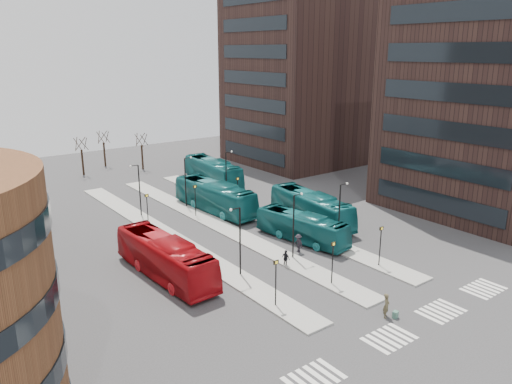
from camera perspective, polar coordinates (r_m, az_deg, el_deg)
ground at (r=35.17m, az=21.40°, el=-17.55°), size 160.00×160.00×0.00m
island_left at (r=52.85m, az=-9.93°, el=-5.02°), size 2.50×45.00×0.15m
island_mid at (r=55.63m, az=-4.44°, el=-3.74°), size 2.50×45.00×0.15m
island_right at (r=58.89m, az=0.47°, el=-2.56°), size 2.50×45.00×0.15m
suitcase at (r=38.63m, az=15.64°, el=-13.34°), size 0.48×0.41×0.52m
red_bus at (r=43.47m, az=-10.34°, el=-7.36°), size 3.48×12.76×3.52m
teal_bus_a at (r=50.82m, az=5.27°, el=-4.02°), size 4.02×10.82×2.94m
teal_bus_b at (r=59.98m, az=-4.73°, el=-0.52°), size 3.80×13.21×3.64m
teal_bus_c at (r=56.25m, az=6.31°, el=-1.78°), size 4.33×12.73×3.48m
teal_bus_d at (r=72.46m, az=-4.94°, el=2.35°), size 4.17×13.19×3.61m
traveller at (r=38.24m, az=14.68°, el=-12.44°), size 0.81×0.71×1.86m
commuter_a at (r=41.40m, az=-4.69°, el=-9.83°), size 0.94×0.84×1.61m
commuter_b at (r=45.13m, az=3.43°, el=-7.57°), size 0.47×0.95×1.56m
commuter_c at (r=48.26m, az=4.86°, el=-5.85°), size 0.73×1.20×1.80m
crosswalk_stripes at (r=38.22m, az=17.63°, el=-14.29°), size 22.35×2.40×0.01m
tower_near at (r=65.59m, az=25.84°, el=11.10°), size 20.12×20.00×30.00m
tower_far at (r=86.67m, az=5.11°, el=13.40°), size 20.12×20.00×30.00m
sign_poles at (r=49.20m, az=-0.45°, el=-3.48°), size 12.45×22.12×3.65m
lamp_posts at (r=53.29m, az=-2.77°, el=-0.64°), size 14.04×20.24×6.12m
bare_trees at (r=83.64m, az=-16.36°, el=4.24°), size 10.97×8.14×5.90m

